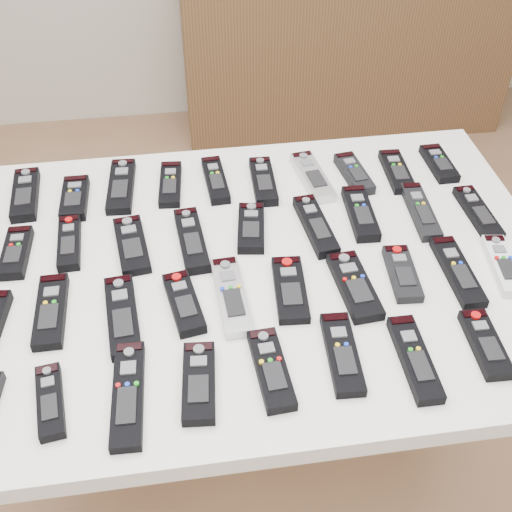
{
  "coord_description": "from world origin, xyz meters",
  "views": [
    {
      "loc": [
        -0.07,
        -0.97,
        1.69
      ],
      "look_at": [
        0.07,
        -0.01,
        0.8
      ],
      "focal_mm": 45.0,
      "sensor_mm": 36.0,
      "label": 1
    }
  ],
  "objects": [
    {
      "name": "ground",
      "position": [
        0.0,
        0.0,
        0.0
      ],
      "size": [
        4.0,
        4.0,
        0.0
      ],
      "primitive_type": "plane",
      "color": "#916349",
      "rests_on": "ground"
    },
    {
      "name": "table",
      "position": [
        0.07,
        -0.01,
        0.72
      ],
      "size": [
        1.25,
        0.88,
        0.78
      ],
      "color": "white",
      "rests_on": "ground"
    },
    {
      "name": "sideboard",
      "position": [
        0.75,
        1.78,
        0.38
      ],
      "size": [
        1.51,
        0.4,
        0.75
      ],
      "primitive_type": "cube",
      "rotation": [
        0.0,
        0.0,
        -0.02
      ],
      "color": "#4C351E",
      "rests_on": "ground"
    },
    {
      "name": "remote_0",
      "position": [
        -0.43,
        0.28,
        0.79
      ],
      "size": [
        0.07,
        0.19,
        0.02
      ],
      "primitive_type": "cube",
      "rotation": [
        0.0,
        0.0,
        0.05
      ],
      "color": "black",
      "rests_on": "table"
    },
    {
      "name": "remote_1",
      "position": [
        -0.31,
        0.25,
        0.79
      ],
      "size": [
        0.06,
        0.15,
        0.02
      ],
      "primitive_type": "cube",
      "rotation": [
        0.0,
        0.0,
        -0.02
      ],
      "color": "black",
      "rests_on": "table"
    },
    {
      "name": "remote_2",
      "position": [
        -0.21,
        0.28,
        0.79
      ],
      "size": [
        0.07,
        0.2,
        0.02
      ],
      "primitive_type": "cube",
      "rotation": [
        0.0,
        0.0,
        -0.06
      ],
      "color": "black",
      "rests_on": "table"
    },
    {
      "name": "remote_3",
      "position": [
        -0.09,
        0.28,
        0.79
      ],
      "size": [
        0.06,
        0.17,
        0.02
      ],
      "primitive_type": "cube",
      "rotation": [
        0.0,
        0.0,
        -0.08
      ],
      "color": "black",
      "rests_on": "table"
    },
    {
      "name": "remote_4",
      "position": [
        0.01,
        0.28,
        0.79
      ],
      "size": [
        0.05,
        0.17,
        0.02
      ],
      "primitive_type": "cube",
      "rotation": [
        0.0,
        0.0,
        0.05
      ],
      "color": "black",
      "rests_on": "table"
    },
    {
      "name": "remote_5",
      "position": [
        0.12,
        0.25,
        0.79
      ],
      "size": [
        0.06,
        0.17,
        0.02
      ],
      "primitive_type": "cube",
      "rotation": [
        0.0,
        0.0,
        -0.04
      ],
      "color": "black",
      "rests_on": "table"
    },
    {
      "name": "remote_6",
      "position": [
        0.24,
        0.25,
        0.79
      ],
      "size": [
        0.08,
        0.19,
        0.02
      ],
      "primitive_type": "cube",
      "rotation": [
        0.0,
        0.0,
        0.12
      ],
      "color": "#B7B7BC",
      "rests_on": "table"
    },
    {
      "name": "remote_7",
      "position": [
        0.35,
        0.25,
        0.79
      ],
      "size": [
        0.07,
        0.16,
        0.02
      ],
      "primitive_type": "cube",
      "rotation": [
        0.0,
        0.0,
        0.12
      ],
      "color": "black",
      "rests_on": "table"
    },
    {
      "name": "remote_8",
      "position": [
        0.45,
        0.25,
        0.79
      ],
      "size": [
        0.06,
        0.16,
        0.02
      ],
      "primitive_type": "cube",
      "rotation": [
        0.0,
        0.0,
        -0.05
      ],
      "color": "black",
      "rests_on": "table"
    },
    {
      "name": "remote_9",
      "position": [
        0.57,
        0.27,
        0.79
      ],
      "size": [
        0.05,
        0.15,
        0.02
      ],
      "primitive_type": "cube",
      "rotation": [
        0.0,
        0.0,
        0.02
      ],
      "color": "black",
      "rests_on": "table"
    },
    {
      "name": "remote_10",
      "position": [
        -0.42,
        0.08,
        0.79
      ],
      "size": [
        0.06,
        0.15,
        0.02
      ],
      "primitive_type": "cube",
      "rotation": [
        0.0,
        0.0,
        -0.03
      ],
      "color": "black",
      "rests_on": "table"
    },
    {
      "name": "remote_11",
      "position": [
        -0.32,
        0.09,
        0.79
      ],
      "size": [
        0.05,
        0.16,
        0.02
      ],
      "primitive_type": "cube",
      "rotation": [
        0.0,
        0.0,
        0.04
      ],
      "color": "black",
      "rests_on": "table"
    },
    {
      "name": "remote_12",
      "position": [
        -0.19,
        0.07,
        0.79
      ],
      "size": [
        0.08,
        0.18,
        0.02
      ],
      "primitive_type": "cube",
      "rotation": [
        0.0,
        0.0,
        0.12
      ],
      "color": "black",
      "rests_on": "table"
    },
    {
      "name": "remote_13",
      "position": [
        -0.06,
        0.06,
        0.79
      ],
      "size": [
        0.07,
        0.2,
        0.02
      ],
      "primitive_type": "cube",
      "rotation": [
        0.0,
        0.0,
        0.08
      ],
      "color": "black",
      "rests_on": "table"
    },
    {
      "name": "remote_14",
      "position": [
        0.07,
        0.09,
        0.79
      ],
      "size": [
        0.08,
        0.16,
        0.02
      ],
      "primitive_type": "cube",
      "rotation": [
        0.0,
        0.0,
        -0.15
      ],
      "color": "black",
      "rests_on": "table"
    },
    {
      "name": "remote_15",
      "position": [
        0.21,
        0.07,
        0.79
      ],
      "size": [
        0.07,
        0.2,
        0.02
      ],
      "primitive_type": "cube",
      "rotation": [
        0.0,
        0.0,
        0.1
      ],
      "color": "black",
      "rests_on": "table"
    },
    {
      "name": "remote_16",
      "position": [
        0.32,
        0.1,
        0.79
      ],
      "size": [
        0.06,
        0.18,
        0.02
      ],
      "primitive_type": "cube",
      "rotation": [
        0.0,
        0.0,
        -0.05
      ],
      "color": "black",
      "rests_on": "table"
    },
    {
      "name": "remote_17",
      "position": [
        0.46,
        0.09,
        0.79
      ],
      "size": [
        0.06,
        0.19,
        0.02
      ],
      "primitive_type": "cube",
      "rotation": [
        0.0,
        0.0,
        -0.06
      ],
      "color": "black",
      "rests_on": "table"
    },
    {
      "name": "remote_18",
      "position": [
        0.58,
        0.07,
        0.79
      ],
      "size": [
        0.05,
        0.18,
        0.02
      ],
      "primitive_type": "cube",
      "rotation": [
        0.0,
        0.0,
        0.02
      ],
      "color": "black",
      "rests_on": "table"
    },
    {
      "name": "remote_20",
      "position": [
        -0.34,
        -0.1,
        0.79
      ],
      "size": [
        0.05,
        0.18,
        0.02
      ],
      "primitive_type": "cube",
      "rotation": [
        0.0,
        0.0,
        0.0
      ],
      "color": "black",
      "rests_on": "table"
    },
    {
      "name": "remote_21",
      "position": [
        -0.2,
        -0.13,
        0.79
      ],
      "size": [
        0.07,
        0.2,
        0.02
      ],
      "primitive_type": "cube",
      "rotation": [
        0.0,
        0.0,
        0.09
      ],
      "color": "black",
      "rests_on": "table"
    },
    {
      "name": "remote_22",
      "position": [
        -0.09,
        -0.12,
        0.79
      ],
      "size": [
        0.08,
        0.16,
        0.02
      ],
      "primitive_type": "cube",
      "rotation": [
        0.0,
        0.0,
        0.17
      ],
      "color": "black",
      "rests_on": "table"
    },
    {
      "name": "remote_23",
      "position": [
        0.01,
        -0.11,
        0.79
      ],
      "size": [
        0.06,
        0.21,
        0.02
      ],
      "primitive_type": "cube",
      "rotation": [
        0.0,
        0.0,
        0.05
      ],
      "color": "#B7B7BC",
      "rests_on": "table"
    },
    {
      "name": "remote_24",
      "position": [
        0.12,
        -0.11,
        0.79
      ],
      "size": [
        0.07,
        0.18,
        0.02
      ],
      "primitive_type": "cube",
      "rotation": [
        0.0,
        0.0,
        -0.08
      ],
      "color": "black",
      "rests_on": "table"
    },
    {
      "name": "remote_25",
      "position": [
        0.25,
        -0.12,
        0.79
      ],
      "size": [
        0.07,
        0.18,
        0.02
      ],
      "primitive_type": "cube",
      "rotation": [
        0.0,
        0.0,
        0.07
      ],
      "color": "black",
      "rests_on": "table"
    },
    {
      "name": "remote_26",
      "position": [
        0.35,
        -0.1,
        0.79
      ],
      "size": [
        0.07,
        0.15,
        0.02
      ],
      "primitive_type": "cube",
      "rotation": [
        0.0,
        0.0,
        -0.09
      ],
      "color": "black",
      "rests_on": "table"
    },
    {
      "name": "remote_27",
      "position": [
        0.47,
        -0.11,
        0.79
      ],
      "size": [
        0.05,
        0.19,
        0.02
      ],
      "primitive_type": "cube",
      "rotation": [
        0.0,
        0.0,
        -0.0
      ],
      "color": "black",
      "rests_on": "table"
    },
    {
      "name": "remote_28",
      "position": [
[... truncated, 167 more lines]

